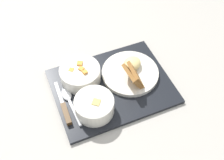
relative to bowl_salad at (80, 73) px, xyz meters
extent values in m
plane|color=#ADA89E|center=(0.08, -0.08, -0.04)|extent=(4.00, 4.00, 0.00)
cube|color=black|center=(0.08, -0.08, -0.04)|extent=(0.44, 0.36, 0.01)
cylinder|color=silver|center=(0.00, 0.00, 0.00)|extent=(0.14, 0.14, 0.05)
torus|color=silver|center=(0.00, 0.00, 0.02)|extent=(0.14, 0.14, 0.01)
cylinder|color=#A8D184|center=(-0.01, 0.00, 0.01)|extent=(0.05, 0.05, 0.02)
cylinder|color=#A8D184|center=(0.01, 0.01, 0.01)|extent=(0.05, 0.05, 0.02)
cylinder|color=#A8D184|center=(0.00, 0.00, 0.02)|extent=(0.05, 0.05, 0.02)
cylinder|color=#A8D184|center=(0.01, 0.00, 0.01)|extent=(0.06, 0.06, 0.01)
cube|color=orange|center=(-0.03, 0.01, 0.02)|extent=(0.02, 0.02, 0.01)
cube|color=orange|center=(0.01, -0.02, 0.02)|extent=(0.02, 0.02, 0.02)
cube|color=orange|center=(0.00, 0.00, 0.02)|extent=(0.02, 0.02, 0.02)
cube|color=orange|center=(0.01, 0.02, 0.02)|extent=(0.03, 0.03, 0.02)
cube|color=orange|center=(0.02, -0.01, 0.02)|extent=(0.02, 0.02, 0.01)
cylinder|color=silver|center=(-0.02, -0.14, 0.00)|extent=(0.13, 0.13, 0.06)
torus|color=silver|center=(-0.02, -0.14, 0.02)|extent=(0.13, 0.13, 0.01)
cylinder|color=#B29342|center=(-0.02, -0.14, 0.00)|extent=(0.11, 0.11, 0.04)
cube|color=#D1B75B|center=(-0.02, -0.15, 0.02)|extent=(0.03, 0.03, 0.02)
cylinder|color=silver|center=(0.16, -0.07, -0.02)|extent=(0.20, 0.20, 0.01)
ellipsoid|color=#E5CC7F|center=(0.18, -0.05, 0.00)|extent=(0.08, 0.08, 0.03)
cube|color=#93602D|center=(0.15, -0.11, 0.01)|extent=(0.06, 0.09, 0.08)
cube|color=#93602D|center=(0.16, -0.11, 0.00)|extent=(0.06, 0.09, 0.08)
cube|color=silver|center=(-0.09, -0.02, -0.03)|extent=(0.03, 0.10, 0.00)
cube|color=#51381E|center=(-0.11, -0.11, -0.02)|extent=(0.03, 0.08, 0.02)
ellipsoid|color=silver|center=(-0.07, -0.04, -0.03)|extent=(0.04, 0.06, 0.01)
cube|color=silver|center=(-0.08, -0.12, -0.03)|extent=(0.02, 0.11, 0.01)
camera|label=1|loc=(-0.22, -0.59, 0.76)|focal=45.00mm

